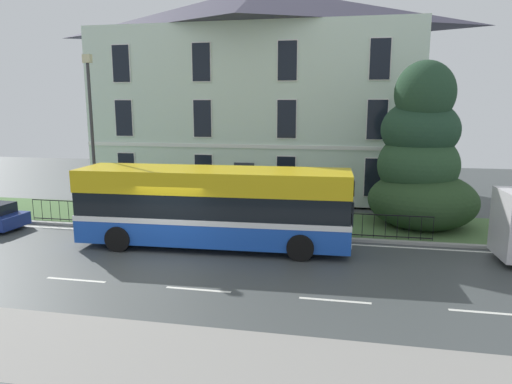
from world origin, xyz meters
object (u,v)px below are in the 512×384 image
evergreen_tree (421,164)px  litter_bin (239,213)px  street_lamp_post (92,129)px  single_decker_bus (214,206)px  georgian_townhouse (259,91)px

evergreen_tree → litter_bin: evergreen_tree is taller
street_lamp_post → single_decker_bus: bearing=-20.9°
single_decker_bus → street_lamp_post: 7.29m
single_decker_bus → street_lamp_post: bearing=156.9°
street_lamp_post → litter_bin: bearing=2.8°
single_decker_bus → litter_bin: bearing=80.8°
evergreen_tree → litter_bin: size_ratio=6.15×
single_decker_bus → litter_bin: size_ratio=8.75×
litter_bin → evergreen_tree: bearing=13.4°
litter_bin → street_lamp_post: bearing=-177.2°
evergreen_tree → litter_bin: (-7.77, -1.85, -2.11)m
single_decker_bus → street_lamp_post: street_lamp_post is taller
evergreen_tree → street_lamp_post: street_lamp_post is taller
georgian_townhouse → litter_bin: georgian_townhouse is taller
evergreen_tree → street_lamp_post: bearing=-171.4°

